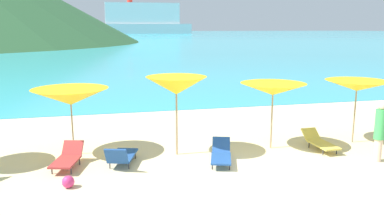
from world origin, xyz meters
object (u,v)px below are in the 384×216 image
lounge_chair_1 (121,156)px  beach_ball (68,182)px  umbrella_2 (176,86)px  lounge_chair_3 (320,142)px  lounge_chair_4 (221,154)px  beachgoer_0 (380,130)px  umbrella_3 (273,89)px  umbrella_4 (357,86)px  cruise_ship (143,20)px  lounge_chair_0 (68,158)px  umbrella_1 (70,97)px

lounge_chair_1 → beach_ball: lounge_chair_1 is taller
umbrella_2 → lounge_chair_3: bearing=-7.2°
umbrella_2 → lounge_chair_4: bearing=-44.4°
beachgoer_0 → beach_ball: (-8.67, 0.13, -0.79)m
lounge_chair_1 → beach_ball: size_ratio=5.36×
umbrella_3 → beachgoer_0: bearing=-38.0°
umbrella_3 → lounge_chair_3: 2.29m
lounge_chair_3 → lounge_chair_4: lounge_chair_4 is taller
umbrella_4 → cruise_ship: bearing=84.9°
umbrella_2 → cruise_ship: size_ratio=0.04×
beachgoer_0 → lounge_chair_0: bearing=-16.7°
umbrella_4 → lounge_chair_0: (-9.29, -0.26, -1.66)m
umbrella_2 → cruise_ship: (28.32, 246.79, 6.51)m
lounge_chair_1 → lounge_chair_3: (6.29, 0.02, -0.04)m
cruise_ship → lounge_chair_0: bearing=-96.2°
beachgoer_0 → lounge_chair_3: bearing=-61.3°
lounge_chair_0 → umbrella_1: bearing=99.8°
beachgoer_0 → beach_ball: size_ratio=5.75×
umbrella_3 → umbrella_4: bearing=-1.1°
lounge_chair_0 → beach_ball: lounge_chair_0 is taller
lounge_chair_4 → beach_ball: size_ratio=5.17×
lounge_chair_3 → lounge_chair_4: 3.51m
umbrella_1 → lounge_chair_3: size_ratio=1.59×
umbrella_1 → umbrella_3: 6.24m
umbrella_4 → lounge_chair_4: (-5.01, -0.92, -1.68)m
beach_ball → lounge_chair_4: bearing=11.2°
umbrella_3 → beach_ball: size_ratio=7.53×
umbrella_1 → beach_ball: umbrella_1 is taller
umbrella_4 → lounge_chair_0: 9.44m
lounge_chair_4 → beachgoer_0: size_ratio=0.90×
umbrella_3 → beachgoer_0: (2.47, -1.93, -0.99)m
lounge_chair_0 → lounge_chair_1: (1.47, -0.20, 0.00)m
umbrella_2 → lounge_chair_0: umbrella_2 is taller
umbrella_1 → lounge_chair_0: bearing=-95.2°
umbrella_2 → beach_ball: bearing=-148.6°
lounge_chair_3 → umbrella_4: bearing=15.0°
lounge_chair_0 → beachgoer_0: size_ratio=0.85×
umbrella_1 → lounge_chair_0: 1.92m
umbrella_2 → cruise_ship: cruise_ship is taller
umbrella_1 → lounge_chair_3: umbrella_1 is taller
beach_ball → beachgoer_0: bearing=-0.9°
lounge_chair_0 → umbrella_4: bearing=16.6°
umbrella_2 → lounge_chair_3: (4.56, -0.58, -1.89)m
lounge_chair_1 → cruise_ship: cruise_ship is taller
umbrella_1 → beachgoer_0: bearing=-17.8°
beach_ball → cruise_ship: cruise_ship is taller
lounge_chair_4 → lounge_chair_1: bearing=-171.2°
umbrella_4 → lounge_chair_1: bearing=-176.7°
lounge_chair_1 → umbrella_4: bearing=-159.4°
umbrella_3 → lounge_chair_3: size_ratio=1.49×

